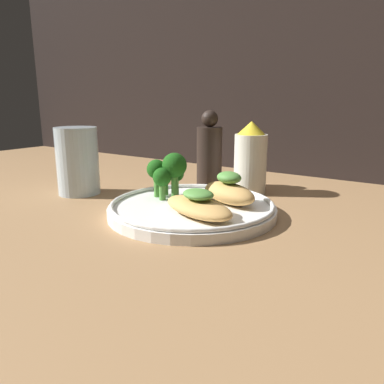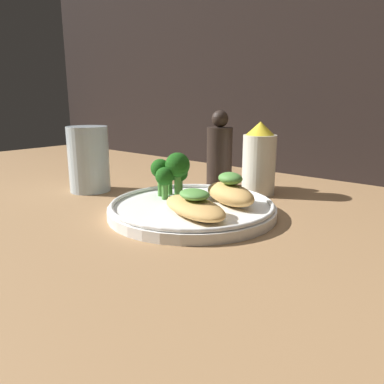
# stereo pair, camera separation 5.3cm
# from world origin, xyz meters

# --- Properties ---
(ground_plane) EXTENTS (1.80, 1.80, 0.01)m
(ground_plane) POSITION_xyz_m (0.00, 0.00, -0.01)
(ground_plane) COLOR #936D47
(plate) EXTENTS (0.24, 0.24, 0.02)m
(plate) POSITION_xyz_m (0.00, 0.00, 0.01)
(plate) COLOR white
(plate) RESTS_ON ground_plane
(grilled_meat_front) EXTENTS (0.13, 0.09, 0.04)m
(grilled_meat_front) POSITION_xyz_m (0.03, -0.03, 0.03)
(grilled_meat_front) COLOR tan
(grilled_meat_front) RESTS_ON plate
(grilled_meat_middle) EXTENTS (0.12, 0.09, 0.05)m
(grilled_meat_middle) POSITION_xyz_m (0.04, 0.04, 0.03)
(grilled_meat_middle) COLOR tan
(grilled_meat_middle) RESTS_ON plate
(broccoli_bunch) EXTENTS (0.06, 0.06, 0.07)m
(broccoli_bunch) POSITION_xyz_m (-0.06, 0.02, 0.06)
(broccoli_bunch) COLOR #4C8E38
(broccoli_bunch) RESTS_ON plate
(sauce_bottle) EXTENTS (0.06, 0.06, 0.13)m
(sauce_bottle) POSITION_xyz_m (0.01, 0.17, 0.06)
(sauce_bottle) COLOR silver
(sauce_bottle) RESTS_ON ground_plane
(pepper_grinder) EXTENTS (0.05, 0.05, 0.14)m
(pepper_grinder) POSITION_xyz_m (-0.08, 0.17, 0.06)
(pepper_grinder) COLOR black
(pepper_grinder) RESTS_ON ground_plane
(drinking_glass) EXTENTS (0.07, 0.07, 0.12)m
(drinking_glass) POSITION_xyz_m (-0.24, -0.01, 0.06)
(drinking_glass) COLOR silver
(drinking_glass) RESTS_ON ground_plane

